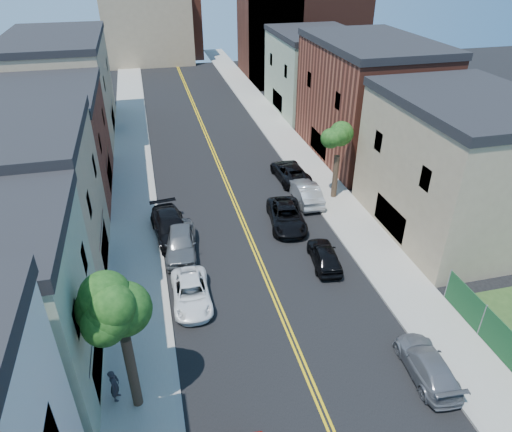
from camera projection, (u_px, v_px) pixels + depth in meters
sidewalk_left at (131, 166)px, 42.18m from camera, size 3.20×100.00×0.15m
sidewalk_right at (295, 150)px, 45.42m from camera, size 3.20×100.00×0.15m
curb_left at (151, 164)px, 42.54m from camera, size 0.30×100.00×0.15m
curb_right at (278, 152)px, 45.06m from camera, size 0.30×100.00×0.15m
bldg_left_tan_near at (14, 214)px, 26.17m from camera, size 9.00×10.00×9.00m
bldg_left_brick at (44, 149)px, 35.58m from camera, size 9.00×12.00×8.00m
bldg_left_tan_far at (62, 90)px, 46.84m from camera, size 9.00×16.00×9.50m
bldg_right_tan at (457, 170)px, 31.08m from camera, size 9.00×12.00×9.00m
bldg_right_brick at (367, 102)px, 42.47m from camera, size 9.00×14.00×10.00m
bldg_right_palegrn at (314, 74)px, 54.50m from camera, size 9.00×12.00×8.50m
church at (295, 26)px, 65.97m from camera, size 16.20×14.20×22.60m
backdrop_left at (147, 25)px, 74.87m from camera, size 14.00×8.00×12.00m
backdrop_center at (171, 27)px, 79.54m from camera, size 10.00×8.00×10.00m
tree_left_mid at (116, 291)px, 17.21m from camera, size 5.20×5.20×9.29m
tree_right_far at (340, 130)px, 34.18m from camera, size 4.40×4.40×8.03m
white_pickup at (191, 293)px, 26.13m from camera, size 2.23×4.63×1.27m
grey_car_left at (181, 242)px, 30.15m from camera, size 2.52×5.17×1.70m
black_car_left at (171, 227)px, 31.87m from camera, size 2.88×5.77×1.61m
grey_car_right at (427, 365)px, 21.71m from camera, size 2.16×4.58×1.29m
black_car_right at (325, 255)px, 29.19m from camera, size 2.12×4.22×1.38m
silver_car_right at (305, 192)px, 36.26m from camera, size 1.82×4.90×1.60m
dark_car_right_far at (290, 172)px, 39.67m from camera, size 2.63×5.29×1.44m
black_suv_lane at (287, 216)px, 33.26m from camera, size 3.07×5.48×1.45m
pedestrian_left at (115, 385)px, 20.27m from camera, size 0.55×0.70×1.72m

